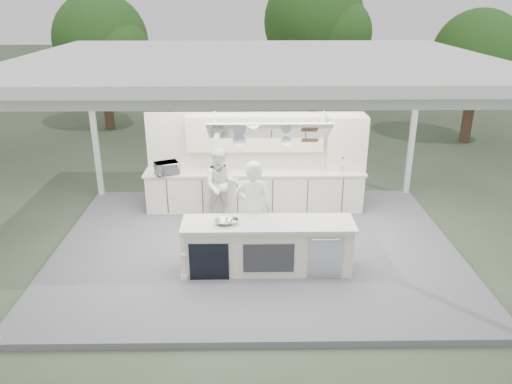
{
  "coord_description": "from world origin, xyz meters",
  "views": [
    {
      "loc": [
        -0.14,
        -8.97,
        4.86
      ],
      "look_at": [
        0.0,
        0.4,
        1.14
      ],
      "focal_mm": 35.0,
      "sensor_mm": 36.0,
      "label": 1
    }
  ],
  "objects_px": {
    "demo_island": "(267,246)",
    "head_chef": "(253,209)",
    "back_counter": "(255,190)",
    "sous_chef": "(221,185)"
  },
  "relations": [
    {
      "from": "demo_island",
      "to": "back_counter",
      "type": "height_order",
      "value": "same"
    },
    {
      "from": "demo_island",
      "to": "back_counter",
      "type": "bearing_deg",
      "value": 93.63
    },
    {
      "from": "back_counter",
      "to": "head_chef",
      "type": "height_order",
      "value": "head_chef"
    },
    {
      "from": "demo_island",
      "to": "sous_chef",
      "type": "xyz_separation_m",
      "value": [
        -0.92,
        2.17,
        0.36
      ]
    },
    {
      "from": "demo_island",
      "to": "head_chef",
      "type": "height_order",
      "value": "head_chef"
    },
    {
      "from": "back_counter",
      "to": "head_chef",
      "type": "bearing_deg",
      "value": -91.66
    },
    {
      "from": "demo_island",
      "to": "sous_chef",
      "type": "relative_size",
      "value": 1.85
    },
    {
      "from": "head_chef",
      "to": "back_counter",
      "type": "bearing_deg",
      "value": -84.96
    },
    {
      "from": "head_chef",
      "to": "sous_chef",
      "type": "xyz_separation_m",
      "value": [
        -0.68,
        1.6,
        -0.12
      ]
    },
    {
      "from": "demo_island",
      "to": "back_counter",
      "type": "relative_size",
      "value": 0.61
    }
  ]
}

